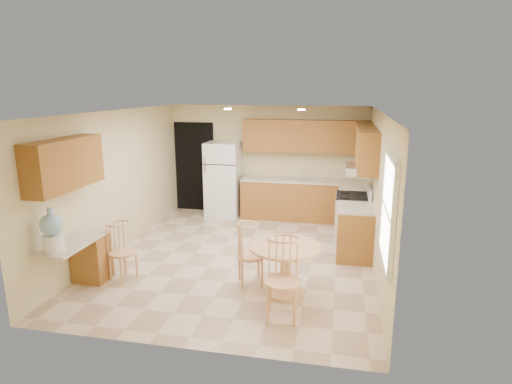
% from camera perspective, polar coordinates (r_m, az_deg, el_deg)
% --- Properties ---
extents(floor, '(5.50, 5.50, 0.00)m').
position_cam_1_polar(floor, '(7.55, -2.19, -8.66)').
color(floor, beige).
rests_on(floor, ground).
extents(ceiling, '(4.50, 5.50, 0.02)m').
position_cam_1_polar(ceiling, '(7.00, -2.38, 10.65)').
color(ceiling, white).
rests_on(ceiling, wall_back).
extents(wall_back, '(4.50, 0.02, 2.50)m').
position_cam_1_polar(wall_back, '(9.81, 1.52, 4.18)').
color(wall_back, '#C8BB87').
rests_on(wall_back, floor).
extents(wall_front, '(4.50, 0.02, 2.50)m').
position_cam_1_polar(wall_front, '(4.66, -10.35, -6.90)').
color(wall_front, '#C8BB87').
rests_on(wall_front, floor).
extents(wall_left, '(0.02, 5.50, 2.50)m').
position_cam_1_polar(wall_left, '(8.00, -18.15, 1.31)').
color(wall_left, '#C8BB87').
rests_on(wall_left, floor).
extents(wall_right, '(0.02, 5.50, 2.50)m').
position_cam_1_polar(wall_right, '(7.00, 15.92, -0.22)').
color(wall_right, '#C8BB87').
rests_on(wall_right, floor).
extents(doorway, '(0.90, 0.02, 2.10)m').
position_cam_1_polar(doorway, '(10.28, -8.18, 3.34)').
color(doorway, black).
rests_on(doorway, floor).
extents(base_cab_back, '(2.75, 0.60, 0.87)m').
position_cam_1_polar(base_cab_back, '(9.58, 6.34, -1.12)').
color(base_cab_back, '#A06628').
rests_on(base_cab_back, floor).
extents(counter_back, '(2.75, 0.63, 0.04)m').
position_cam_1_polar(counter_back, '(9.48, 6.41, 1.54)').
color(counter_back, beige).
rests_on(counter_back, base_cab_back).
extents(base_cab_right_a, '(0.60, 0.59, 0.87)m').
position_cam_1_polar(base_cab_right_a, '(8.98, 12.84, -2.40)').
color(base_cab_right_a, '#A06628').
rests_on(base_cab_right_a, floor).
extents(counter_right_a, '(0.63, 0.59, 0.04)m').
position_cam_1_polar(counter_right_a, '(8.87, 12.99, 0.43)').
color(counter_right_a, beige).
rests_on(counter_right_a, base_cab_right_a).
extents(base_cab_right_b, '(0.60, 0.80, 0.87)m').
position_cam_1_polar(base_cab_right_b, '(7.59, 13.04, -5.39)').
color(base_cab_right_b, '#A06628').
rests_on(base_cab_right_b, floor).
extents(counter_right_b, '(0.63, 0.80, 0.04)m').
position_cam_1_polar(counter_right_b, '(7.46, 13.23, -2.08)').
color(counter_right_b, beige).
rests_on(counter_right_b, base_cab_right_b).
extents(upper_cab_back, '(2.75, 0.33, 0.70)m').
position_cam_1_polar(upper_cab_back, '(9.46, 6.64, 7.40)').
color(upper_cab_back, '#A06628').
rests_on(upper_cab_back, wall_back).
extents(upper_cab_right, '(0.33, 2.42, 0.70)m').
position_cam_1_polar(upper_cab_right, '(8.07, 14.41, 6.00)').
color(upper_cab_right, '#A06628').
rests_on(upper_cab_right, wall_right).
extents(upper_cab_left, '(0.33, 1.40, 0.70)m').
position_cam_1_polar(upper_cab_left, '(6.48, -24.15, 3.43)').
color(upper_cab_left, '#A06628').
rests_on(upper_cab_left, wall_left).
extents(sink, '(0.78, 0.44, 0.01)m').
position_cam_1_polar(sink, '(9.48, 6.26, 1.68)').
color(sink, silver).
rests_on(sink, counter_back).
extents(range_hood, '(0.50, 0.76, 0.14)m').
position_cam_1_polar(range_hood, '(8.10, 13.64, 2.99)').
color(range_hood, silver).
rests_on(range_hood, upper_cab_right).
extents(desk_pedestal, '(0.48, 0.42, 0.72)m').
position_cam_1_polar(desk_pedestal, '(7.04, -21.08, -8.16)').
color(desk_pedestal, '#A06628').
rests_on(desk_pedestal, floor).
extents(desk_top, '(0.50, 1.20, 0.04)m').
position_cam_1_polar(desk_top, '(6.62, -23.12, -6.14)').
color(desk_top, beige).
rests_on(desk_top, desk_pedestal).
extents(window, '(0.06, 1.12, 1.30)m').
position_cam_1_polar(window, '(5.15, 17.31, -2.36)').
color(window, white).
rests_on(window, wall_right).
extents(can_light_a, '(0.14, 0.14, 0.02)m').
position_cam_1_polar(can_light_a, '(8.28, -3.79, 10.99)').
color(can_light_a, white).
rests_on(can_light_a, ceiling).
extents(can_light_b, '(0.14, 0.14, 0.02)m').
position_cam_1_polar(can_light_b, '(8.03, 6.07, 10.86)').
color(can_light_b, white).
rests_on(can_light_b, ceiling).
extents(refrigerator, '(0.75, 0.73, 1.69)m').
position_cam_1_polar(refrigerator, '(9.76, -4.36, 1.69)').
color(refrigerator, white).
rests_on(refrigerator, floor).
extents(stove, '(0.65, 0.76, 1.09)m').
position_cam_1_polar(stove, '(8.32, 12.76, -3.43)').
color(stove, white).
rests_on(stove, floor).
extents(dining_table, '(1.00, 1.00, 0.74)m').
position_cam_1_polar(dining_table, '(6.08, 3.90, -9.41)').
color(dining_table, tan).
rests_on(dining_table, floor).
extents(chair_table_a, '(0.41, 0.53, 0.94)m').
position_cam_1_polar(chair_table_a, '(6.29, -0.91, -7.76)').
color(chair_table_a, tan).
rests_on(chair_table_a, floor).
extents(chair_table_b, '(0.47, 0.47, 1.06)m').
position_cam_1_polar(chair_table_b, '(5.33, 3.37, -10.98)').
color(chair_table_b, tan).
rests_on(chair_table_b, floor).
extents(chair_desk, '(0.39, 0.50, 0.89)m').
position_cam_1_polar(chair_desk, '(6.78, -17.81, -7.08)').
color(chair_desk, tan).
rests_on(chair_desk, floor).
extents(water_crock, '(0.29, 0.29, 0.60)m').
position_cam_1_polar(water_crock, '(6.21, -25.53, -4.84)').
color(water_crock, white).
rests_on(water_crock, desk_top).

